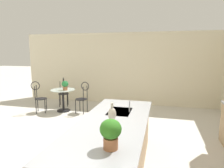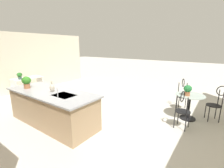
# 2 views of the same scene
# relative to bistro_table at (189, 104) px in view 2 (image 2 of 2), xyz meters

# --- Properties ---
(ground_plane) EXTENTS (40.00, 40.00, 0.00)m
(ground_plane) POSITION_rel_bistro_table_xyz_m (2.72, 1.62, -0.45)
(ground_plane) COLOR beige
(wall_right) EXTENTS (0.12, 7.80, 2.70)m
(wall_right) POSITION_rel_bistro_table_xyz_m (6.98, 1.62, 0.90)
(wall_right) COLOR beige
(wall_right) RESTS_ON ground
(kitchen_island) EXTENTS (2.80, 1.06, 0.92)m
(kitchen_island) POSITION_rel_bistro_table_xyz_m (3.02, 2.47, 0.02)
(kitchen_island) COLOR tan
(kitchen_island) RESTS_ON ground
(bistro_table) EXTENTS (0.80, 0.80, 0.74)m
(bistro_table) POSITION_rel_bistro_table_xyz_m (0.00, 0.00, 0.00)
(bistro_table) COLOR black
(bistro_table) RESTS_ON ground
(chair_near_window) EXTENTS (0.50, 0.52, 1.04)m
(chair_near_window) POSITION_rel_bistro_table_xyz_m (0.33, -0.70, 0.13)
(chair_near_window) COLOR black
(chair_near_window) RESTS_ON ground
(chair_by_island) EXTENTS (0.52, 0.50, 1.04)m
(chair_by_island) POSITION_rel_bistro_table_xyz_m (-0.64, -0.32, 0.13)
(chair_by_island) COLOR black
(chair_by_island) RESTS_ON ground
(chair_toward_desk) EXTENTS (0.42, 0.50, 1.04)m
(chair_toward_desk) POSITION_rel_bistro_table_xyz_m (0.04, 0.73, 0.13)
(chair_toward_desk) COLOR black
(chair_toward_desk) RESTS_ON ground
(sink_faucet) EXTENTS (0.02, 0.02, 0.22)m
(sink_faucet) POSITION_rel_bistro_table_xyz_m (2.47, 2.65, 0.58)
(sink_faucet) COLOR #B2B5BA
(sink_faucet) RESTS_ON kitchen_island
(writing_desk) EXTENTS (0.60, 1.20, 0.74)m
(writing_desk) POSITION_rel_bistro_table_xyz_m (6.37, 1.43, 0.06)
(writing_desk) COLOR white
(writing_desk) RESTS_ON ground
(potted_plant_on_table) EXTENTS (0.22, 0.22, 0.31)m
(potted_plant_on_table) POSITION_rel_bistro_table_xyz_m (0.06, 0.12, 0.47)
(potted_plant_on_table) COLOR #9E603D
(potted_plant_on_table) RESTS_ON bistro_table
(potted_plant_counter_far) EXTENTS (0.25, 0.25, 0.35)m
(potted_plant_counter_far) POSITION_rel_bistro_table_xyz_m (3.87, 2.67, 0.67)
(potted_plant_counter_far) COLOR #9E603D
(potted_plant_counter_far) RESTS_ON kitchen_island
(potted_plant_on_desk) EXTENTS (0.21, 0.21, 0.29)m
(potted_plant_on_desk) POSITION_rel_bistro_table_xyz_m (6.25, 1.78, 0.46)
(potted_plant_on_desk) COLOR #385147
(potted_plant_on_desk) RESTS_ON writing_desk
(vase_on_counter) EXTENTS (0.13, 0.13, 0.29)m
(vase_on_counter) POSITION_rel_bistro_table_xyz_m (2.97, 2.46, 0.58)
(vase_on_counter) COLOR #BCB29E
(vase_on_counter) RESTS_ON kitchen_island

